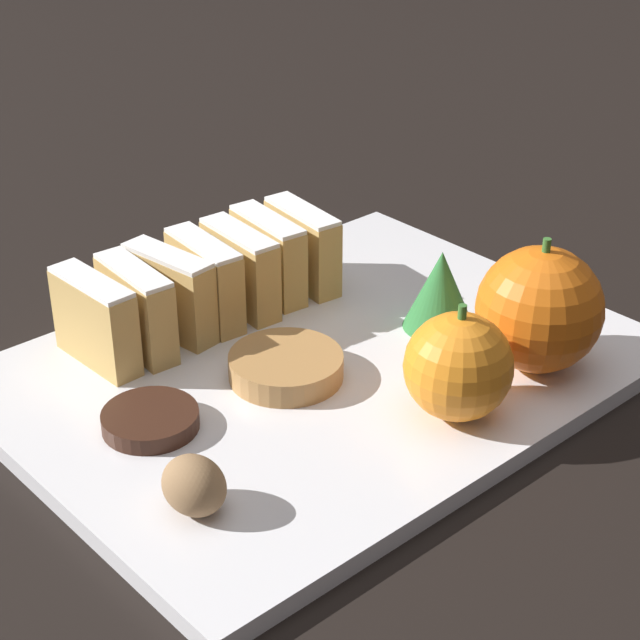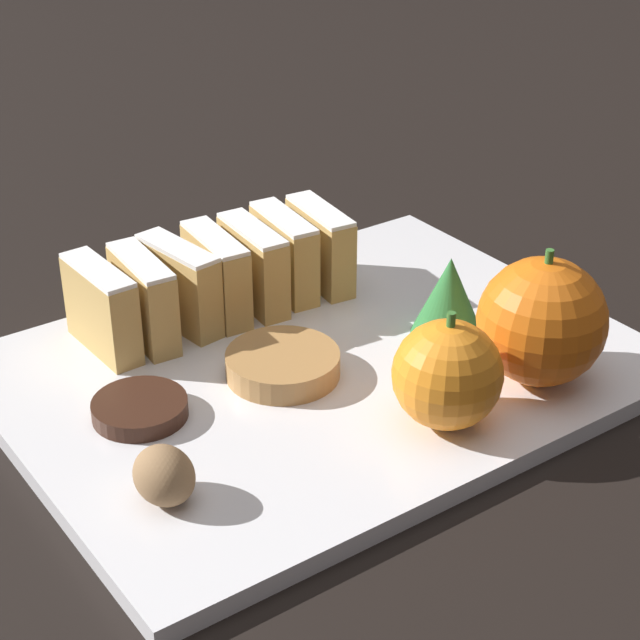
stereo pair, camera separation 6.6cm
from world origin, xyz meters
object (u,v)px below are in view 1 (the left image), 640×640
at_px(orange_far, 458,367).
at_px(walnut, 194,485).
at_px(orange_near, 539,309).
at_px(chocolate_cookie, 150,420).

bearing_deg(orange_far, walnut, -100.25).
relative_size(orange_near, orange_far, 1.21).
xyz_separation_m(orange_far, walnut, (-0.03, -0.17, -0.02)).
bearing_deg(orange_near, chocolate_cookie, -115.20).
xyz_separation_m(orange_near, chocolate_cookie, (-0.10, -0.22, -0.03)).
height_order(orange_near, walnut, orange_near).
xyz_separation_m(walnut, chocolate_cookie, (-0.08, 0.02, -0.01)).
bearing_deg(orange_near, walnut, -96.17).
height_order(orange_far, walnut, orange_far).
bearing_deg(orange_far, orange_near, 92.68).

